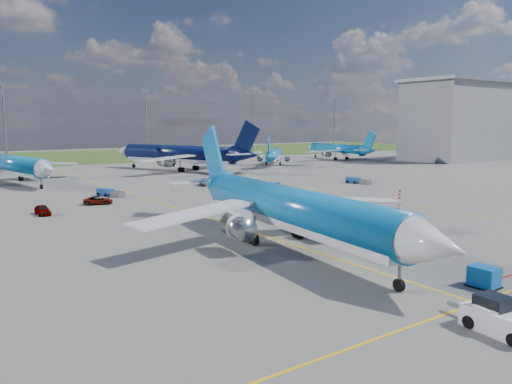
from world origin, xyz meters
TOP-DOWN VIEW (x-y plane):
  - ground at (0.00, 0.00)m, footprint 400.00×400.00m
  - grass_strip at (0.00, 150.00)m, footprint 400.00×80.00m
  - taxiway_lines at (0.17, 27.70)m, footprint 60.25×160.00m
  - floodlight_masts at (10.00, 110.00)m, footprint 202.20×0.50m
  - terminal_building at (120.00, 60.00)m, footprint 42.00×22.00m
  - warning_post at (26.00, 8.00)m, footprint 0.50×0.50m
  - bg_jet_nnw at (-14.30, 73.98)m, footprint 39.13×47.01m
  - bg_jet_n at (25.58, 78.60)m, footprint 52.98×58.56m
  - bg_jet_ne at (57.05, 79.62)m, footprint 40.35×40.88m
  - bg_jet_ene at (86.64, 83.91)m, footprint 33.49×41.32m
  - main_airliner at (-0.83, -0.65)m, footprint 38.27×47.62m
  - pushback_tug at (-3.30, -23.54)m, footprint 2.74×6.25m
  - uld_container at (3.63, -18.34)m, footprint 1.67×2.05m
  - service_car_a at (-17.25, 32.42)m, footprint 1.61×3.96m
  - service_car_b at (-8.37, 36.77)m, footprint 4.77×3.33m
  - service_car_c at (15.74, 47.85)m, footprint 3.55×4.50m
  - baggage_tug_w at (25.31, 36.33)m, footprint 1.34×4.65m
  - baggage_tug_c at (-4.13, 44.18)m, footprint 3.42×5.59m
  - baggage_tug_e at (43.30, 32.82)m, footprint 2.34×5.44m

SIDE VIEW (x-z plane):
  - ground at x=0.00m, z-range 0.00..0.00m
  - bg_jet_nnw at x=-14.30m, z-range -5.47..5.47m
  - bg_jet_n at x=25.58m, z-range -6.25..6.25m
  - bg_jet_ne at x=57.05m, z-range -4.27..4.27m
  - bg_jet_ene at x=86.64m, z-range -4.97..4.97m
  - main_airliner at x=-0.83m, z-range -5.80..5.80m
  - grass_strip at x=0.00m, z-range 0.00..0.01m
  - taxiway_lines at x=0.17m, z-range 0.00..0.02m
  - baggage_tug_w at x=25.31m, z-range -0.03..1.01m
  - baggage_tug_e at x=43.30m, z-range -0.04..1.15m
  - baggage_tug_c at x=-4.13m, z-range -0.04..1.19m
  - service_car_b at x=-8.37m, z-range 0.00..1.21m
  - service_car_c at x=15.74m, z-range 0.00..1.22m
  - service_car_a at x=-17.25m, z-range 0.00..1.35m
  - uld_container at x=3.63m, z-range 0.00..1.58m
  - pushback_tug at x=-3.30m, z-range -0.20..1.88m
  - warning_post at x=26.00m, z-range 0.00..3.00m
  - floodlight_masts at x=10.00m, z-range 1.21..23.91m
  - terminal_building at x=120.00m, z-range 0.07..26.07m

